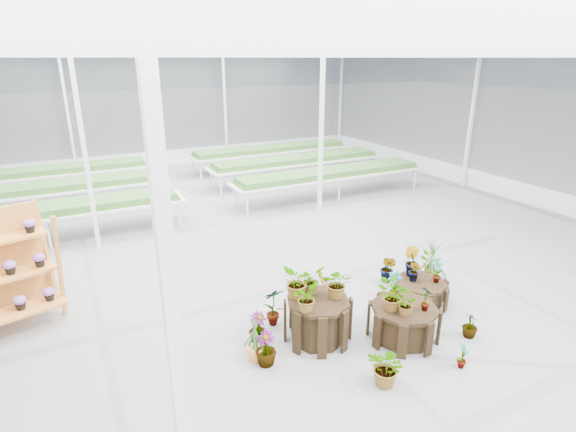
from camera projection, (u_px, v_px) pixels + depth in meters
name	position (u px, v px, depth m)	size (l,w,h in m)	color
ground_plane	(292.00, 294.00, 8.43)	(24.00, 24.00, 0.00)	gray
greenhouse_shell	(293.00, 178.00, 7.68)	(18.00, 24.00, 4.50)	white
steel_frame	(293.00, 178.00, 7.68)	(18.00, 24.00, 4.50)	silver
nursery_benches	(187.00, 183.00, 14.32)	(16.00, 7.00, 0.84)	silver
plinth_tall	(318.00, 319.00, 6.99)	(1.02, 1.02, 0.70)	black
plinth_mid	(403.00, 322.00, 7.03)	(1.07, 1.07, 0.57)	black
plinth_low	(420.00, 292.00, 8.07)	(0.95, 0.95, 0.43)	black
nursery_plants	(359.00, 295.00, 7.27)	(4.68, 2.87, 1.32)	#365D29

